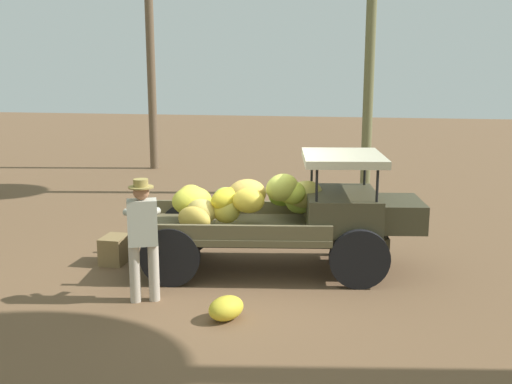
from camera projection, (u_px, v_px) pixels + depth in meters
ground_plane at (240, 273)px, 9.56m from camera, size 60.00×60.00×0.00m
truck at (285, 212)px, 9.58m from camera, size 4.60×2.23×1.89m
farmer at (143, 233)px, 8.25m from camera, size 0.56×0.52×1.74m
wooden_crate at (115, 250)px, 10.03m from camera, size 0.39×0.53×0.45m
loose_banana_bunch at (226, 308)px, 7.79m from camera, size 0.60×0.64×0.32m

